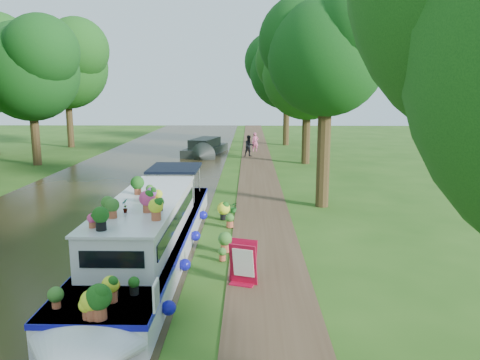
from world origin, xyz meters
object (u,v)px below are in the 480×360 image
at_px(sandwich_board, 243,265).
at_px(plant_boat, 147,234).
at_px(second_boat, 205,148).
at_px(pedestrian_dark, 249,146).
at_px(pedestrian_pink, 255,142).

bearing_deg(sandwich_board, plant_boat, 168.51).
relative_size(second_boat, pedestrian_dark, 4.38).
bearing_deg(plant_boat, sandwich_board, -29.08).
distance_m(plant_boat, pedestrian_dark, 22.16).
bearing_deg(pedestrian_dark, pedestrian_pink, 59.77).
height_order(plant_boat, second_boat, plant_boat).
height_order(second_boat, pedestrian_dark, pedestrian_dark).
distance_m(plant_boat, pedestrian_pink, 25.18).
xyz_separation_m(sandwich_board, pedestrian_pink, (0.61, 26.50, 0.26)).
xyz_separation_m(second_boat, sandwich_board, (3.28, -24.47, 0.01)).
xyz_separation_m(plant_boat, pedestrian_dark, (2.91, 21.96, -0.03)).
height_order(plant_boat, pedestrian_dark, plant_boat).
xyz_separation_m(plant_boat, pedestrian_pink, (3.39, 24.95, -0.06)).
height_order(plant_boat, sandwich_board, plant_boat).
distance_m(pedestrian_pink, pedestrian_dark, 3.03).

